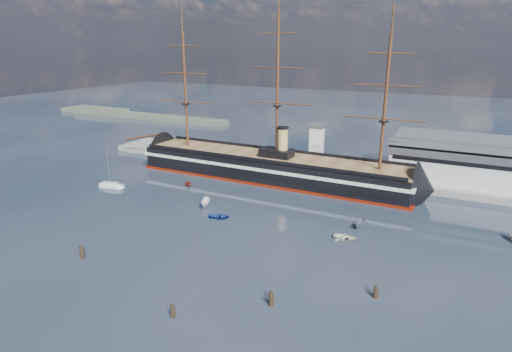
% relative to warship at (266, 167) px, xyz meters
% --- Properties ---
extents(ground, '(600.00, 600.00, 0.00)m').
position_rel_warship_xyz_m(ground, '(9.44, -20.00, -4.04)').
color(ground, black).
rests_on(ground, ground).
extents(quay, '(180.00, 18.00, 2.00)m').
position_rel_warship_xyz_m(quay, '(19.44, 16.00, -4.04)').
color(quay, slate).
rests_on(quay, ground).
extents(warehouse, '(63.00, 21.00, 11.60)m').
position_rel_warship_xyz_m(warehouse, '(67.44, 20.00, 3.95)').
color(warehouse, '#B7BABC').
rests_on(warehouse, ground).
extents(quay_tower, '(5.00, 5.00, 15.00)m').
position_rel_warship_xyz_m(quay_tower, '(12.44, 13.00, 5.72)').
color(quay_tower, silver).
rests_on(quay_tower, ground).
extents(shoreline, '(120.00, 10.00, 4.00)m').
position_rel_warship_xyz_m(shoreline, '(-129.79, 75.00, -2.59)').
color(shoreline, '#3F4C38').
rests_on(shoreline, ground).
extents(warship, '(112.94, 16.94, 53.94)m').
position_rel_warship_xyz_m(warship, '(0.00, 0.00, 0.00)').
color(warship, black).
rests_on(warship, ground).
extents(sailboat, '(7.69, 3.86, 11.82)m').
position_rel_warship_xyz_m(sailboat, '(-37.96, -29.46, -3.29)').
color(sailboat, silver).
rests_on(sailboat, ground).
extents(motorboat_a, '(6.78, 4.45, 2.55)m').
position_rel_warship_xyz_m(motorboat_a, '(-3.63, -29.93, -4.04)').
color(motorboat_a, white).
rests_on(motorboat_a, ground).
extents(motorboat_b, '(2.33, 3.58, 1.55)m').
position_rel_warship_xyz_m(motorboat_b, '(3.98, -35.29, -4.04)').
color(motorboat_b, navy).
rests_on(motorboat_b, ground).
extents(motorboat_c, '(5.62, 2.57, 2.17)m').
position_rel_warship_xyz_m(motorboat_c, '(36.77, -25.02, -4.04)').
color(motorboat_c, slate).
rests_on(motorboat_c, ground).
extents(motorboat_d, '(5.06, 6.23, 2.11)m').
position_rel_warship_xyz_m(motorboat_d, '(-18.08, -17.66, -4.04)').
color(motorboat_d, maroon).
rests_on(motorboat_d, ground).
extents(motorboat_e, '(1.60, 3.50, 1.59)m').
position_rel_warship_xyz_m(motorboat_e, '(35.60, -33.06, -4.04)').
color(motorboat_e, silver).
rests_on(motorboat_e, ground).
extents(piling_near_left, '(0.64, 0.64, 3.53)m').
position_rel_warship_xyz_m(piling_near_left, '(-9.96, -65.89, -4.04)').
color(piling_near_left, black).
rests_on(piling_near_left, ground).
extents(piling_near_mid, '(0.64, 0.64, 3.03)m').
position_rel_warship_xyz_m(piling_near_mid, '(18.65, -73.40, -4.04)').
color(piling_near_mid, black).
rests_on(piling_near_mid, ground).
extents(piling_near_right, '(0.64, 0.64, 3.41)m').
position_rel_warship_xyz_m(piling_near_right, '(31.31, -63.42, -4.04)').
color(piling_near_right, black).
rests_on(piling_near_right, ground).
extents(piling_far_right, '(0.64, 0.64, 3.01)m').
position_rel_warship_xyz_m(piling_far_right, '(46.32, -53.17, -4.04)').
color(piling_far_right, black).
rests_on(piling_far_right, ground).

